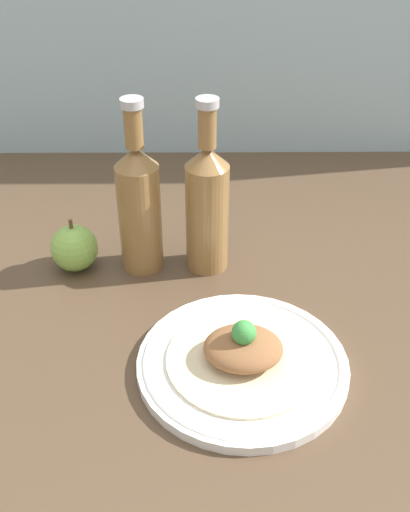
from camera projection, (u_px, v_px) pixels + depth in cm
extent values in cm
cube|color=brown|center=(194.00, 316.00, 87.97)|extent=(180.00, 110.00, 4.00)
cylinder|color=white|center=(242.00, 364.00, 76.02)|extent=(26.83, 26.83, 1.39)
torus|color=white|center=(242.00, 361.00, 75.74)|extent=(25.66, 25.66, 0.97)
cylinder|color=beige|center=(243.00, 359.00, 75.51)|extent=(19.40, 19.40, 0.40)
ellipsoid|color=brown|center=(243.00, 348.00, 74.44)|extent=(9.99, 8.49, 3.35)
sphere|color=green|center=(244.00, 333.00, 72.96)|extent=(3.08, 3.08, 3.08)
cylinder|color=olive|center=(140.00, 218.00, 90.28)|extent=(6.52, 6.52, 17.19)
cone|color=olive|center=(136.00, 157.00, 84.55)|extent=(6.52, 6.52, 2.93)
cylinder|color=olive|center=(134.00, 128.00, 82.04)|extent=(2.61, 2.61, 5.88)
cylinder|color=#B7B7BC|center=(132.00, 103.00, 80.03)|extent=(3.26, 3.26, 1.20)
cylinder|color=olive|center=(207.00, 218.00, 90.34)|extent=(6.52, 6.52, 17.19)
cone|color=olive|center=(207.00, 157.00, 84.61)|extent=(6.52, 6.52, 2.93)
cylinder|color=olive|center=(207.00, 128.00, 82.10)|extent=(2.61, 2.61, 5.88)
cylinder|color=#B7B7BC|center=(207.00, 103.00, 80.09)|extent=(3.26, 3.26, 1.20)
sphere|color=#84B74C|center=(74.00, 248.00, 92.49)|extent=(7.32, 7.32, 7.32)
cylinder|color=brown|center=(71.00, 225.00, 90.08)|extent=(0.59, 0.59, 1.65)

